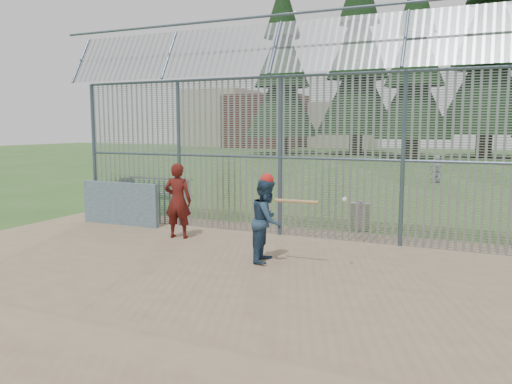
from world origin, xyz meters
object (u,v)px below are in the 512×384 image
at_px(onlooker, 178,201).
at_px(bleacher, 155,186).
at_px(dugout_wall, 120,204).
at_px(batter, 267,220).
at_px(trash_can, 360,216).

relative_size(onlooker, bleacher, 0.62).
bearing_deg(onlooker, dugout_wall, -29.97).
height_order(dugout_wall, batter, batter).
relative_size(dugout_wall, batter, 1.47).
height_order(dugout_wall, trash_can, dugout_wall).
bearing_deg(onlooker, batter, 146.40).
height_order(batter, bleacher, batter).
xyz_separation_m(batter, bleacher, (-7.89, 7.21, -0.46)).
bearing_deg(dugout_wall, onlooker, -17.69).
bearing_deg(onlooker, trash_can, -156.25).
relative_size(dugout_wall, bleacher, 0.83).
xyz_separation_m(batter, trash_can, (1.07, 3.97, -0.49)).
height_order(dugout_wall, onlooker, onlooker).
height_order(batter, trash_can, batter).
height_order(onlooker, bleacher, onlooker).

